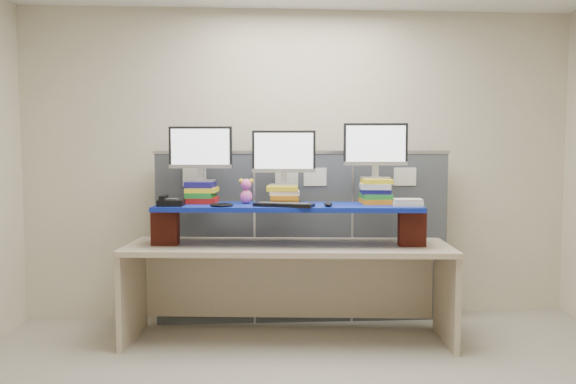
{
  "coord_description": "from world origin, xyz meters",
  "views": [
    {
      "loc": [
        -0.45,
        -3.13,
        1.52
      ],
      "look_at": [
        -0.17,
        1.29,
        1.2
      ],
      "focal_mm": 35.0,
      "sensor_mm": 36.0,
      "label": 1
    }
  ],
  "objects": [
    {
      "name": "book_stack_left",
      "position": [
        -0.87,
        1.48,
        1.19
      ],
      "size": [
        0.27,
        0.31,
        0.18
      ],
      "color": "maroon",
      "rests_on": "blue_board"
    },
    {
      "name": "plush_toy",
      "position": [
        -0.5,
        1.39,
        1.2
      ],
      "size": [
        0.12,
        0.09,
        0.2
      ],
      "rotation": [
        0.0,
        0.0,
        -0.02
      ],
      "color": "pink",
      "rests_on": "blue_board"
    },
    {
      "name": "book_stack_right",
      "position": [
        0.54,
        1.34,
        1.2
      ],
      "size": [
        0.28,
        0.33,
        0.2
      ],
      "color": "orange",
      "rests_on": "blue_board"
    },
    {
      "name": "monitor_center",
      "position": [
        -0.19,
        1.41,
        1.5
      ],
      "size": [
        0.52,
        0.16,
        0.45
      ],
      "rotation": [
        0.0,
        0.0,
        -0.09
      ],
      "color": "#A7A8AD",
      "rests_on": "book_stack_center"
    },
    {
      "name": "binder_stack",
      "position": [
        0.76,
        1.14,
        1.13
      ],
      "size": [
        0.25,
        0.21,
        0.05
      ],
      "rotation": [
        0.0,
        0.0,
        -0.14
      ],
      "color": "beige",
      "rests_on": "blue_board"
    },
    {
      "name": "cubicle_partition",
      "position": [
        -0.0,
        1.78,
        0.77
      ],
      "size": [
        2.6,
        0.06,
        1.53
      ],
      "color": "#41464D",
      "rests_on": "ground"
    },
    {
      "name": "monitor_left",
      "position": [
        -0.87,
        1.47,
        1.53
      ],
      "size": [
        0.52,
        0.16,
        0.45
      ],
      "rotation": [
        0.0,
        0.0,
        -0.09
      ],
      "color": "#A7A8AD",
      "rests_on": "book_stack_left"
    },
    {
      "name": "room",
      "position": [
        0.0,
        0.0,
        1.4
      ],
      "size": [
        5.0,
        4.0,
        2.8
      ],
      "color": "beige",
      "rests_on": "ground"
    },
    {
      "name": "mouse",
      "position": [
        0.13,
        1.1,
        1.12
      ],
      "size": [
        0.09,
        0.13,
        0.04
      ],
      "primitive_type": "ellipsoid",
      "rotation": [
        0.0,
        0.0,
        0.27
      ],
      "color": "black",
      "rests_on": "blue_board"
    },
    {
      "name": "desk_phone",
      "position": [
        -1.09,
        1.25,
        1.13
      ],
      "size": [
        0.2,
        0.18,
        0.08
      ],
      "rotation": [
        0.0,
        0.0,
        -0.04
      ],
      "color": "black",
      "rests_on": "blue_board"
    },
    {
      "name": "brick_pier_right",
      "position": [
        0.8,
        1.15,
        0.92
      ],
      "size": [
        0.22,
        0.13,
        0.28
      ],
      "primitive_type": "cube",
      "rotation": [
        0.0,
        0.0,
        -0.09
      ],
      "color": "maroon",
      "rests_on": "desk"
    },
    {
      "name": "monitor_right",
      "position": [
        0.54,
        1.35,
        1.56
      ],
      "size": [
        0.52,
        0.16,
        0.45
      ],
      "rotation": [
        0.0,
        0.0,
        -0.09
      ],
      "color": "#A7A8AD",
      "rests_on": "book_stack_right"
    },
    {
      "name": "headset",
      "position": [
        -0.69,
        1.19,
        1.11
      ],
      "size": [
        0.21,
        0.21,
        0.02
      ],
      "primitive_type": "torus",
      "rotation": [
        0.0,
        0.0,
        -0.21
      ],
      "color": "black",
      "rests_on": "blue_board"
    },
    {
      "name": "blue_board",
      "position": [
        -0.17,
        1.29,
        1.08
      ],
      "size": [
        2.12,
        0.71,
        0.04
      ],
      "primitive_type": "cube",
      "rotation": [
        0.0,
        0.0,
        -0.09
      ],
      "color": "#0C2898",
      "rests_on": "brick_pier_left"
    },
    {
      "name": "keyboard",
      "position": [
        -0.21,
        1.14,
        1.11
      ],
      "size": [
        0.48,
        0.3,
        0.03
      ],
      "rotation": [
        0.0,
        0.0,
        -0.35
      ],
      "color": "black",
      "rests_on": "blue_board"
    },
    {
      "name": "desk",
      "position": [
        -0.17,
        1.29,
        0.62
      ],
      "size": [
        2.63,
        0.98,
        0.78
      ],
      "rotation": [
        0.0,
        0.0,
        -0.09
      ],
      "color": "#C4B095",
      "rests_on": "ground"
    },
    {
      "name": "book_stack_center",
      "position": [
        -0.19,
        1.42,
        1.17
      ],
      "size": [
        0.28,
        0.32,
        0.14
      ],
      "color": "orange",
      "rests_on": "blue_board"
    },
    {
      "name": "brick_pier_left",
      "position": [
        -1.14,
        1.33,
        0.92
      ],
      "size": [
        0.22,
        0.13,
        0.28
      ],
      "primitive_type": "cube",
      "rotation": [
        0.0,
        0.0,
        -0.09
      ],
      "color": "maroon",
      "rests_on": "desk"
    }
  ]
}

